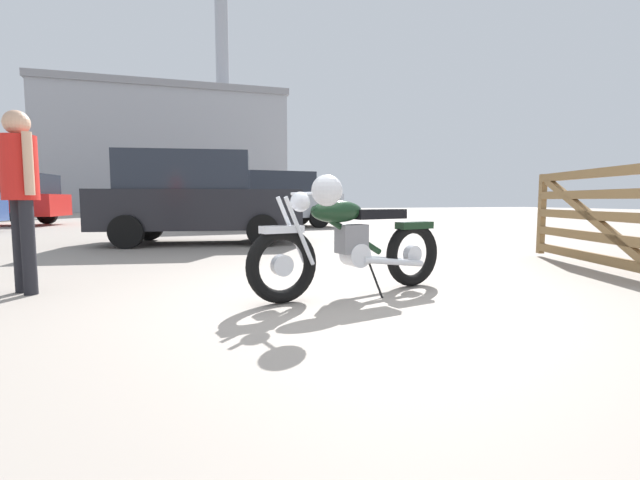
# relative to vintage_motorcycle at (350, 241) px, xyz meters

# --- Properties ---
(ground_plane) EXTENTS (80.00, 80.00, 0.00)m
(ground_plane) POSITION_rel_vintage_motorcycle_xyz_m (-0.29, -0.21, -0.49)
(ground_plane) COLOR gray
(vintage_motorcycle) EXTENTS (2.06, 0.81, 1.07)m
(vintage_motorcycle) POSITION_rel_vintage_motorcycle_xyz_m (0.00, 0.00, 0.00)
(vintage_motorcycle) COLOR black
(vintage_motorcycle) RESTS_ON ground_plane
(timber_gate) EXTENTS (0.90, 2.46, 1.60)m
(timber_gate) POSITION_rel_vintage_motorcycle_xyz_m (3.35, 0.20, 0.21)
(timber_gate) COLOR olive
(timber_gate) RESTS_ON ground_plane
(bystander) EXTENTS (0.31, 0.38, 1.66)m
(bystander) POSITION_rel_vintage_motorcycle_xyz_m (-2.82, 1.00, 0.53)
(bystander) COLOR black
(bystander) RESTS_ON ground_plane
(dark_sedan_left) EXTENTS (4.81, 2.22, 1.74)m
(dark_sedan_left) POSITION_rel_vintage_motorcycle_xyz_m (1.06, 9.99, 0.45)
(dark_sedan_left) COLOR black
(dark_sedan_left) RESTS_ON ground_plane
(silver_sedan_mid) EXTENTS (4.13, 2.32, 1.78)m
(silver_sedan_mid) POSITION_rel_vintage_motorcycle_xyz_m (-1.09, 5.38, 0.43)
(silver_sedan_mid) COLOR black
(silver_sedan_mid) RESTS_ON ground_plane
(industrial_building) EXTENTS (18.19, 10.92, 19.88)m
(industrial_building) POSITION_rel_vintage_motorcycle_xyz_m (-1.79, 35.30, 4.32)
(industrial_building) COLOR #9EA0A8
(industrial_building) RESTS_ON ground_plane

